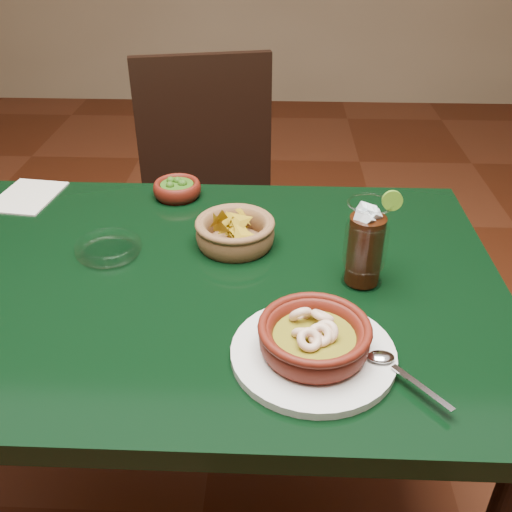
{
  "coord_description": "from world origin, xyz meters",
  "views": [
    {
      "loc": [
        0.18,
        -0.88,
        1.36
      ],
      "look_at": [
        0.14,
        -0.02,
        0.81
      ],
      "focal_mm": 40.0,
      "sensor_mm": 36.0,
      "label": 1
    }
  ],
  "objects_px": {
    "dining_chair": "(212,206)",
    "shrimp_plate": "(314,341)",
    "cola_drink": "(366,244)",
    "chip_basket": "(235,232)",
    "dining_table": "(186,317)"
  },
  "relations": [
    {
      "from": "chip_basket",
      "to": "shrimp_plate",
      "type": "bearing_deg",
      "value": -66.38
    },
    {
      "from": "chip_basket",
      "to": "cola_drink",
      "type": "xyz_separation_m",
      "value": [
        0.24,
        -0.12,
        0.05
      ]
    },
    {
      "from": "dining_table",
      "to": "dining_chair",
      "type": "bearing_deg",
      "value": 92.36
    },
    {
      "from": "dining_chair",
      "to": "chip_basket",
      "type": "height_order",
      "value": "dining_chair"
    },
    {
      "from": "shrimp_plate",
      "to": "cola_drink",
      "type": "distance_m",
      "value": 0.24
    },
    {
      "from": "dining_chair",
      "to": "shrimp_plate",
      "type": "bearing_deg",
      "value": -73.94
    },
    {
      "from": "cola_drink",
      "to": "shrimp_plate",
      "type": "bearing_deg",
      "value": -115.18
    },
    {
      "from": "dining_table",
      "to": "dining_chair",
      "type": "height_order",
      "value": "dining_chair"
    },
    {
      "from": "shrimp_plate",
      "to": "cola_drink",
      "type": "relative_size",
      "value": 1.7
    },
    {
      "from": "dining_chair",
      "to": "cola_drink",
      "type": "distance_m",
      "value": 0.86
    },
    {
      "from": "dining_chair",
      "to": "cola_drink",
      "type": "relative_size",
      "value": 5.18
    },
    {
      "from": "dining_chair",
      "to": "shrimp_plate",
      "type": "height_order",
      "value": "dining_chair"
    },
    {
      "from": "dining_table",
      "to": "cola_drink",
      "type": "relative_size",
      "value": 6.45
    },
    {
      "from": "dining_chair",
      "to": "cola_drink",
      "type": "xyz_separation_m",
      "value": [
        0.36,
        -0.72,
        0.3
      ]
    },
    {
      "from": "dining_table",
      "to": "dining_chair",
      "type": "relative_size",
      "value": 1.25
    }
  ]
}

